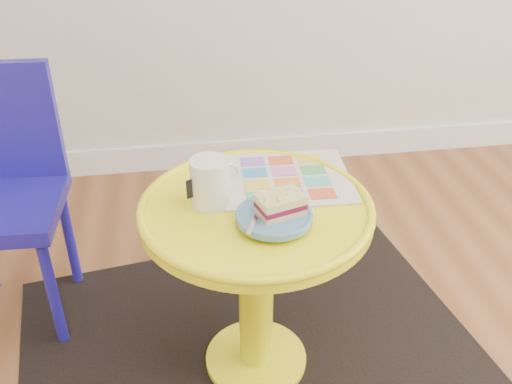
{
  "coord_description": "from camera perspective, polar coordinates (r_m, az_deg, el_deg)",
  "views": [
    {
      "loc": [
        -0.83,
        -0.33,
        1.28
      ],
      "look_at": [
        -0.66,
        0.8,
        0.57
      ],
      "focal_mm": 40.0,
      "sensor_mm": 36.0,
      "label": 1
    }
  ],
  "objects": [
    {
      "name": "newspaper",
      "position": [
        1.47,
        2.98,
        1.4
      ],
      "size": [
        0.34,
        0.3,
        0.01
      ],
      "primitive_type": "cube",
      "rotation": [
        0.0,
        0.0,
        -0.05
      ],
      "color": "silver",
      "rests_on": "side_table"
    },
    {
      "name": "room_walls",
      "position": [
        1.81,
        -11.87,
        -11.65
      ],
      "size": [
        4.0,
        4.0,
        4.0
      ],
      "color": "silver",
      "rests_on": "ground"
    },
    {
      "name": "fork",
      "position": [
        1.29,
        0.19,
        -2.22
      ],
      "size": [
        0.07,
        0.14,
        0.0
      ],
      "rotation": [
        0.0,
        0.0,
        -0.41
      ],
      "color": "silver",
      "rests_on": "plate"
    },
    {
      "name": "cake_slice",
      "position": [
        1.28,
        2.47,
        -1.21
      ],
      "size": [
        0.12,
        0.1,
        0.05
      ],
      "rotation": [
        0.0,
        0.0,
        0.3
      ],
      "color": "#D3BC8C",
      "rests_on": "plate"
    },
    {
      "name": "mug",
      "position": [
        1.34,
        -4.56,
        1.1
      ],
      "size": [
        0.13,
        0.09,
        0.12
      ],
      "rotation": [
        0.0,
        0.0,
        0.42
      ],
      "color": "white",
      "rests_on": "side_table"
    },
    {
      "name": "rug",
      "position": [
        1.71,
        0.0,
        -16.51
      ],
      "size": [
        1.45,
        1.28,
        0.01
      ],
      "primitive_type": "cube",
      "rotation": [
        0.0,
        0.0,
        0.15
      ],
      "color": "black",
      "rests_on": "ground"
    },
    {
      "name": "plate",
      "position": [
        1.29,
        1.83,
        -2.52
      ],
      "size": [
        0.18,
        0.18,
        0.02
      ],
      "color": "#5183AB",
      "rests_on": "newspaper"
    },
    {
      "name": "chair",
      "position": [
        1.79,
        -24.15,
        0.83
      ],
      "size": [
        0.36,
        0.36,
        0.77
      ],
      "rotation": [
        0.0,
        0.0,
        -0.05
      ],
      "color": "#1D1693",
      "rests_on": "ground"
    },
    {
      "name": "side_table",
      "position": [
        1.45,
        0.0,
        -6.42
      ],
      "size": [
        0.56,
        0.56,
        0.53
      ],
      "color": "#FFF315",
      "rests_on": "ground"
    }
  ]
}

